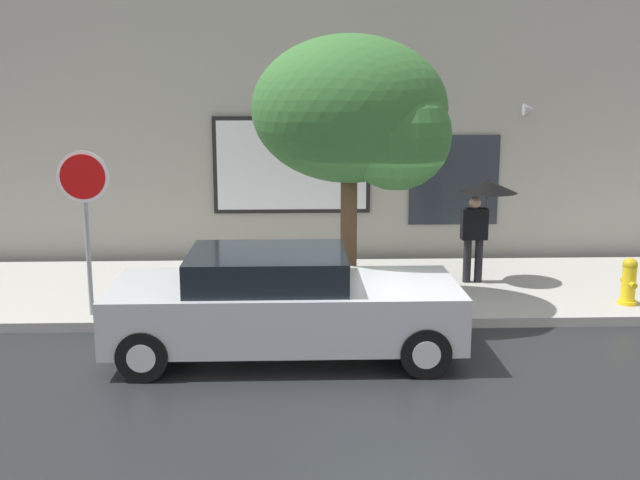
# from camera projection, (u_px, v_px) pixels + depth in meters

# --- Properties ---
(ground_plane) EXTENTS (60.00, 60.00, 0.00)m
(ground_plane) POSITION_uv_depth(u_px,v_px,m) (389.00, 352.00, 10.26)
(ground_plane) COLOR black
(sidewalk) EXTENTS (20.00, 4.00, 0.15)m
(sidewalk) POSITION_uv_depth(u_px,v_px,m) (367.00, 289.00, 13.18)
(sidewalk) COLOR #A3A099
(sidewalk) RESTS_ON ground
(building_facade) EXTENTS (20.00, 0.67, 7.00)m
(building_facade) POSITION_uv_depth(u_px,v_px,m) (357.00, 90.00, 14.95)
(building_facade) COLOR #9E998E
(building_facade) RESTS_ON ground
(parked_car) EXTENTS (4.57, 1.95, 1.42)m
(parked_car) POSITION_uv_depth(u_px,v_px,m) (282.00, 304.00, 10.05)
(parked_car) COLOR #B7BABF
(parked_car) RESTS_ON ground
(fire_hydrant) EXTENTS (0.30, 0.44, 0.75)m
(fire_hydrant) POSITION_uv_depth(u_px,v_px,m) (629.00, 282.00, 11.94)
(fire_hydrant) COLOR yellow
(fire_hydrant) RESTS_ON sidewalk
(pedestrian_with_umbrella) EXTENTS (1.02, 1.02, 1.81)m
(pedestrian_with_umbrella) POSITION_uv_depth(u_px,v_px,m) (484.00, 200.00, 13.09)
(pedestrian_with_umbrella) COLOR black
(pedestrian_with_umbrella) RESTS_ON sidewalk
(street_tree) EXTENTS (2.94, 2.50, 4.16)m
(street_tree) POSITION_uv_depth(u_px,v_px,m) (359.00, 115.00, 11.24)
(street_tree) COLOR #4C3823
(street_tree) RESTS_ON sidewalk
(stop_sign) EXTENTS (0.76, 0.10, 2.48)m
(stop_sign) POSITION_uv_depth(u_px,v_px,m) (85.00, 200.00, 11.09)
(stop_sign) COLOR gray
(stop_sign) RESTS_ON sidewalk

